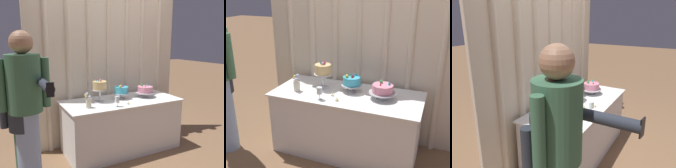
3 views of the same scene
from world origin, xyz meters
The scene contains 12 objects.
ground_plane centered at (0.00, 0.00, 0.00)m, with size 24.00×24.00×0.00m, color #846042.
draped_curtain centered at (-0.03, 0.55, 1.40)m, with size 2.55×0.16×2.67m.
cake_table centered at (0.00, 0.10, 0.39)m, with size 1.75×0.78×0.77m.
cake_display_leftmost centered at (-0.33, 0.16, 1.00)m, with size 0.22×0.22×0.34m.
cake_display_center centered at (0.03, 0.17, 0.90)m, with size 0.25×0.25×0.23m.
cake_display_rightmost centered at (0.42, 0.10, 0.88)m, with size 0.30×0.30×0.21m.
wine_glass centered at (-0.22, -0.17, 0.87)m, with size 0.06×0.06×0.14m.
flower_vase centered at (-0.58, -0.05, 0.86)m, with size 0.09×0.10×0.20m.
tealight_far_left centered at (-0.13, -0.03, 0.78)m, with size 0.04×0.04×0.04m.
tealight_near_left centered at (-0.03, -0.14, 0.78)m, with size 0.04×0.04×0.04m.
guest_girl_blue_dress centered at (-1.42, -0.40, 0.87)m, with size 0.43×0.73×1.53m.
guest_man_pink_jacket centered at (-1.39, -0.42, 0.97)m, with size 0.50×0.34×1.75m.
Camera 1 is at (-1.63, -2.80, 1.67)m, focal length 37.20 mm.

